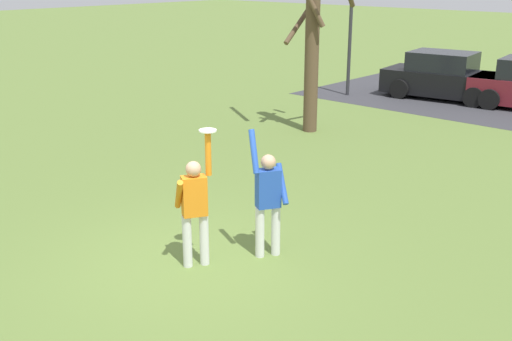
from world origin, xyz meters
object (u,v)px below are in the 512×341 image
frisbee_disc (208,130)px  lamppost_by_lot (351,21)px  bare_tree_tall (313,31)px  person_catcher (195,205)px  parked_car_black (444,77)px  person_defender (268,197)px

frisbee_disc → lamppost_by_lot: lamppost_by_lot is taller
bare_tree_tall → lamppost_by_lot: 5.41m
person_catcher → parked_car_black: (-3.05, 14.39, -0.25)m
bare_tree_tall → lamppost_by_lot: size_ratio=1.29×
bare_tree_tall → lamppost_by_lot: (-2.13, 4.97, -0.13)m
person_defender → bare_tree_tall: bare_tree_tall is taller
person_defender → bare_tree_tall: 8.12m
frisbee_disc → parked_car_black: bearing=102.6°
frisbee_disc → bare_tree_tall: 8.40m
parked_car_black → bare_tree_tall: 7.04m
parked_car_black → bare_tree_tall: bearing=-102.7°
person_defender → lamppost_by_lot: size_ratio=0.48×
frisbee_disc → lamppost_by_lot: size_ratio=0.06×
parked_car_black → person_defender: bearing=-82.1°
person_defender → bare_tree_tall: size_ratio=0.37×
person_catcher → bare_tree_tall: bare_tree_tall is taller
frisbee_disc → lamppost_by_lot: bearing=115.5°
person_catcher → bare_tree_tall: 8.68m
parked_car_black → frisbee_disc: bearing=-84.7°
frisbee_disc → parked_car_black: 14.61m
frisbee_disc → person_defender: bearing=59.2°
person_defender → frisbee_disc: (-0.47, -0.79, 1.11)m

